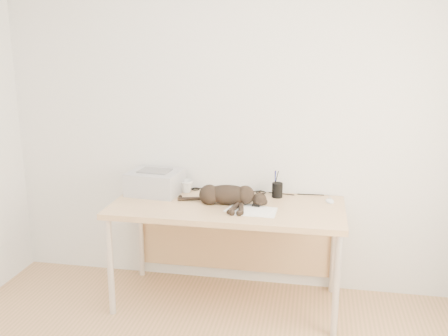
% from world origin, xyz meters
% --- Properties ---
extents(wall_back, '(3.50, 0.00, 3.50)m').
position_xyz_m(wall_back, '(0.00, 1.75, 1.30)').
color(wall_back, silver).
rests_on(wall_back, floor).
extents(desk, '(1.60, 0.70, 0.74)m').
position_xyz_m(desk, '(0.00, 1.48, 0.61)').
color(desk, tan).
rests_on(desk, floor).
extents(printer, '(0.40, 0.35, 0.18)m').
position_xyz_m(printer, '(-0.57, 1.56, 0.83)').
color(printer, '#A2A2A7').
rests_on(printer, desk).
extents(papers, '(0.35, 0.27, 0.01)m').
position_xyz_m(papers, '(0.19, 1.29, 0.74)').
color(papers, white).
rests_on(papers, desk).
extents(cat, '(0.64, 0.29, 0.14)m').
position_xyz_m(cat, '(-0.01, 1.40, 0.80)').
color(cat, black).
rests_on(cat, desk).
extents(mug, '(0.13, 0.13, 0.09)m').
position_xyz_m(mug, '(-0.35, 1.62, 0.78)').
color(mug, white).
rests_on(mug, desk).
extents(pen_cup, '(0.08, 0.08, 0.20)m').
position_xyz_m(pen_cup, '(0.33, 1.63, 0.80)').
color(pen_cup, black).
rests_on(pen_cup, desk).
extents(remote_grey, '(0.10, 0.18, 0.02)m').
position_xyz_m(remote_grey, '(0.04, 1.64, 0.75)').
color(remote_grey, slate).
rests_on(remote_grey, desk).
extents(remote_black, '(0.08, 0.19, 0.02)m').
position_xyz_m(remote_black, '(0.21, 1.45, 0.75)').
color(remote_black, black).
rests_on(remote_black, desk).
extents(mouse, '(0.08, 0.11, 0.03)m').
position_xyz_m(mouse, '(0.70, 1.59, 0.76)').
color(mouse, white).
rests_on(mouse, desk).
extents(cable_tangle, '(1.36, 0.08, 0.01)m').
position_xyz_m(cable_tangle, '(0.00, 1.70, 0.75)').
color(cable_tangle, black).
rests_on(cable_tangle, desk).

